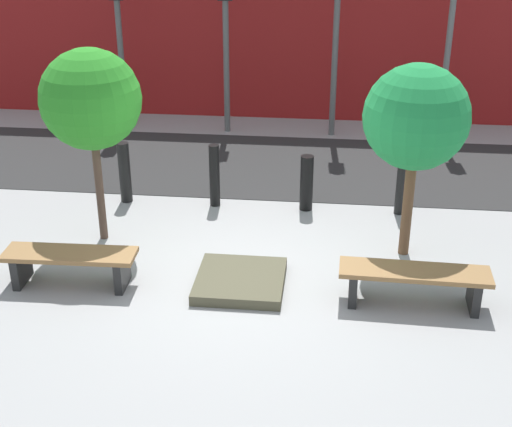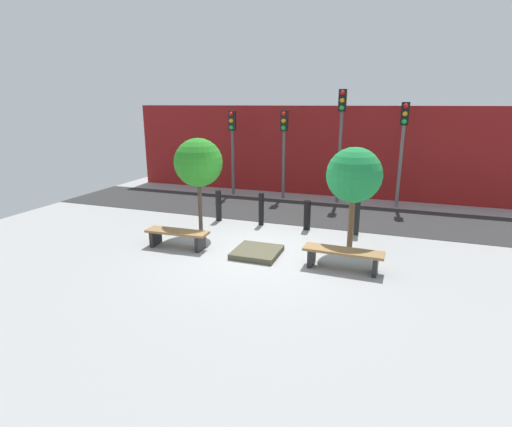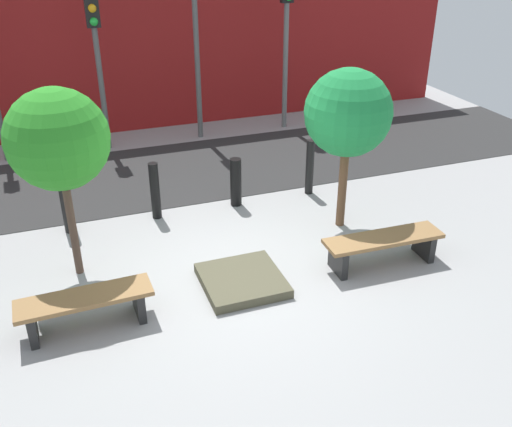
# 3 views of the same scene
# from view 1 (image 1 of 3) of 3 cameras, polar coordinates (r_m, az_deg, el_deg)

# --- Properties ---
(ground_plane) EXTENTS (18.00, 18.00, 0.00)m
(ground_plane) POSITION_cam_1_polar(r_m,az_deg,el_deg) (9.33, -1.12, -5.21)
(ground_plane) COLOR #969696
(road_strip) EXTENTS (18.00, 3.21, 0.01)m
(road_strip) POSITION_cam_1_polar(r_m,az_deg,el_deg) (13.05, 1.18, 3.89)
(road_strip) COLOR #2A2A2A
(road_strip) RESTS_ON ground
(building_facade) EXTENTS (16.20, 0.50, 3.58)m
(building_facade) POSITION_cam_1_polar(r_m,az_deg,el_deg) (15.60, 2.32, 14.20)
(building_facade) COLOR maroon
(building_facade) RESTS_ON ground
(bench_left) EXTENTS (1.69, 0.52, 0.46)m
(bench_left) POSITION_cam_1_polar(r_m,az_deg,el_deg) (9.34, -14.63, -3.73)
(bench_left) COLOR black
(bench_left) RESTS_ON ground
(bench_right) EXTENTS (1.82, 0.53, 0.47)m
(bench_right) POSITION_cam_1_polar(r_m,az_deg,el_deg) (8.84, 12.52, -5.17)
(bench_right) COLOR black
(bench_right) RESTS_ON ground
(planter_bed) EXTENTS (1.12, 1.13, 0.14)m
(planter_bed) POSITION_cam_1_polar(r_m,az_deg,el_deg) (9.14, -1.26, -5.40)
(planter_bed) COLOR #4F4B37
(planter_bed) RESTS_ON ground
(tree_behind_left_bench) EXTENTS (1.37, 1.37, 2.75)m
(tree_behind_left_bench) POSITION_cam_1_polar(r_m,az_deg,el_deg) (9.86, -13.09, 8.84)
(tree_behind_left_bench) COLOR brown
(tree_behind_left_bench) RESTS_ON ground
(tree_behind_right_bench) EXTENTS (1.38, 1.38, 2.65)m
(tree_behind_right_bench) POSITION_cam_1_polar(r_m,az_deg,el_deg) (9.42, 12.70, 7.45)
(tree_behind_right_bench) COLOR brown
(tree_behind_right_bench) RESTS_ON ground
(bollard_far_left) EXTENTS (0.19, 0.19, 0.99)m
(bollard_far_left) POSITION_cam_1_polar(r_m,az_deg,el_deg) (11.56, -10.46, 3.25)
(bollard_far_left) COLOR black
(bollard_far_left) RESTS_ON ground
(bollard_left) EXTENTS (0.16, 0.16, 1.01)m
(bollard_left) POSITION_cam_1_polar(r_m,az_deg,el_deg) (11.24, -3.34, 3.05)
(bollard_left) COLOR black
(bollard_left) RESTS_ON ground
(bollard_center) EXTENTS (0.20, 0.20, 0.89)m
(bollard_center) POSITION_cam_1_polar(r_m,az_deg,el_deg) (11.12, 4.07, 2.45)
(bollard_center) COLOR black
(bollard_center) RESTS_ON ground
(bollard_right) EXTENTS (0.15, 0.15, 1.05)m
(bollard_right) POSITION_cam_1_polar(r_m,az_deg,el_deg) (11.14, 11.55, 2.49)
(bollard_right) COLOR black
(bollard_right) RESTS_ON ground
(traffic_light_west) EXTENTS (0.28, 0.27, 3.39)m
(traffic_light_west) POSITION_cam_1_polar(r_m,az_deg,el_deg) (14.85, -11.02, 15.44)
(traffic_light_west) COLOR #515151
(traffic_light_west) RESTS_ON ground
(traffic_light_mid_west) EXTENTS (0.28, 0.27, 3.41)m
(traffic_light_mid_west) POSITION_cam_1_polar(r_m,az_deg,el_deg) (14.37, -2.47, 15.62)
(traffic_light_mid_west) COLOR #555555
(traffic_light_mid_west) RESTS_ON ground
(traffic_light_east) EXTENTS (0.28, 0.27, 3.71)m
(traffic_light_east) POSITION_cam_1_polar(r_m,az_deg,el_deg) (14.35, 15.47, 15.56)
(traffic_light_east) COLOR slate
(traffic_light_east) RESTS_ON ground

